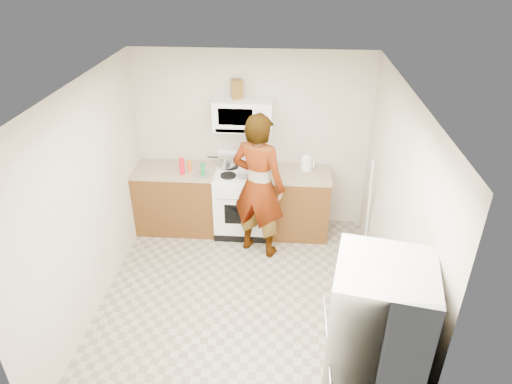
# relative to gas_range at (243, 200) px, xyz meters

# --- Properties ---
(floor) EXTENTS (3.60, 3.60, 0.00)m
(floor) POSITION_rel_gas_range_xyz_m (0.10, -1.48, -0.49)
(floor) COLOR gray
(floor) RESTS_ON ground
(back_wall) EXTENTS (3.20, 0.02, 2.50)m
(back_wall) POSITION_rel_gas_range_xyz_m (0.10, 0.31, 0.76)
(back_wall) COLOR beige
(back_wall) RESTS_ON floor
(right_wall) EXTENTS (0.02, 3.60, 2.50)m
(right_wall) POSITION_rel_gas_range_xyz_m (1.69, -1.48, 0.76)
(right_wall) COLOR beige
(right_wall) RESTS_ON floor
(cabinet_left) EXTENTS (1.12, 0.62, 0.90)m
(cabinet_left) POSITION_rel_gas_range_xyz_m (-0.94, 0.01, -0.04)
(cabinet_left) COLOR brown
(cabinet_left) RESTS_ON floor
(counter_left) EXTENTS (1.14, 0.64, 0.03)m
(counter_left) POSITION_rel_gas_range_xyz_m (-0.94, 0.01, 0.43)
(counter_left) COLOR tan
(counter_left) RESTS_ON cabinet_left
(cabinet_right) EXTENTS (0.80, 0.62, 0.90)m
(cabinet_right) POSITION_rel_gas_range_xyz_m (0.78, 0.01, -0.04)
(cabinet_right) COLOR brown
(cabinet_right) RESTS_ON floor
(counter_right) EXTENTS (0.82, 0.64, 0.03)m
(counter_right) POSITION_rel_gas_range_xyz_m (0.78, 0.01, 0.43)
(counter_right) COLOR tan
(counter_right) RESTS_ON cabinet_right
(gas_range) EXTENTS (0.76, 0.65, 1.13)m
(gas_range) POSITION_rel_gas_range_xyz_m (0.00, 0.00, 0.00)
(gas_range) COLOR white
(gas_range) RESTS_ON floor
(microwave) EXTENTS (0.76, 0.38, 0.40)m
(microwave) POSITION_rel_gas_range_xyz_m (0.00, 0.13, 1.21)
(microwave) COLOR white
(microwave) RESTS_ON back_wall
(person) EXTENTS (0.83, 0.70, 1.94)m
(person) POSITION_rel_gas_range_xyz_m (0.25, -0.48, 0.48)
(person) COLOR tan
(person) RESTS_ON floor
(fridge) EXTENTS (0.82, 0.82, 1.70)m
(fridge) POSITION_rel_gas_range_xyz_m (1.32, -2.93, 0.36)
(fridge) COLOR silver
(fridge) RESTS_ON floor
(kettle) EXTENTS (0.19, 0.19, 0.18)m
(kettle) POSITION_rel_gas_range_xyz_m (0.85, 0.13, 0.54)
(kettle) COLOR white
(kettle) RESTS_ON counter_right
(jug) EXTENTS (0.17, 0.17, 0.24)m
(jug) POSITION_rel_gas_range_xyz_m (-0.08, 0.17, 1.53)
(jug) COLOR brown
(jug) RESTS_ON microwave
(saucepan) EXTENTS (0.26, 0.26, 0.14)m
(saucepan) POSITION_rel_gas_range_xyz_m (-0.23, 0.15, 0.54)
(saucepan) COLOR silver
(saucepan) RESTS_ON gas_range
(tray) EXTENTS (0.29, 0.23, 0.05)m
(tray) POSITION_rel_gas_range_xyz_m (0.07, -0.13, 0.47)
(tray) COLOR white
(tray) RESTS_ON gas_range
(bottle_spray) EXTENTS (0.09, 0.09, 0.23)m
(bottle_spray) POSITION_rel_gas_range_xyz_m (-0.80, -0.13, 0.56)
(bottle_spray) COLOR red
(bottle_spray) RESTS_ON counter_left
(bottle_hot_sauce) EXTENTS (0.06, 0.06, 0.16)m
(bottle_hot_sauce) POSITION_rel_gas_range_xyz_m (-0.72, -0.05, 0.53)
(bottle_hot_sauce) COLOR #DA5818
(bottle_hot_sauce) RESTS_ON counter_left
(bottle_green_cap) EXTENTS (0.06, 0.06, 0.19)m
(bottle_green_cap) POSITION_rel_gas_range_xyz_m (-0.51, -0.17, 0.54)
(bottle_green_cap) COLOR #178037
(bottle_green_cap) RESTS_ON counter_left
(pot_lid) EXTENTS (0.29, 0.29, 0.01)m
(pot_lid) POSITION_rel_gas_range_xyz_m (-0.54, -0.13, 0.46)
(pot_lid) COLOR white
(pot_lid) RESTS_ON counter_left
(broom) EXTENTS (0.14, 0.31, 1.44)m
(broom) POSITION_rel_gas_range_xyz_m (1.65, -0.47, 0.24)
(broom) COLOR silver
(broom) RESTS_ON floor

